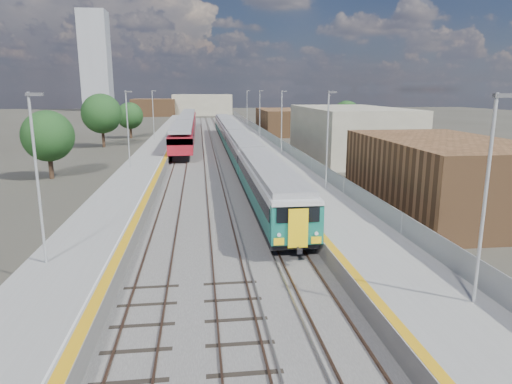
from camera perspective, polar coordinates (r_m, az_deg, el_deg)
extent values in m
plane|color=#47443A|center=(62.97, -4.08, 4.79)|extent=(320.00, 320.00, 0.00)
cube|color=#565451|center=(65.37, -6.18, 5.06)|extent=(10.50, 155.00, 0.06)
cube|color=#4C3323|center=(67.95, -3.65, 5.47)|extent=(0.07, 160.00, 0.14)
cube|color=#4C3323|center=(68.05, -2.43, 5.49)|extent=(0.07, 160.00, 0.14)
cube|color=#4C3323|center=(67.84, -6.61, 5.40)|extent=(0.07, 160.00, 0.14)
cube|color=#4C3323|center=(67.86, -5.39, 5.43)|extent=(0.07, 160.00, 0.14)
cube|color=#4C3323|center=(67.90, -9.58, 5.31)|extent=(0.07, 160.00, 0.14)
cube|color=#4C3323|center=(67.85, -8.36, 5.35)|extent=(0.07, 160.00, 0.14)
cube|color=gray|center=(67.94, -3.93, 5.45)|extent=(0.08, 160.00, 0.10)
cube|color=gray|center=(67.87, -5.11, 5.43)|extent=(0.08, 160.00, 0.10)
cube|color=slate|center=(65.85, 0.38, 5.60)|extent=(4.70, 155.00, 1.00)
cube|color=gray|center=(65.79, 0.38, 6.04)|extent=(4.70, 155.00, 0.03)
cube|color=gold|center=(65.55, -1.45, 6.03)|extent=(0.40, 155.00, 0.01)
cube|color=gray|center=(66.04, 2.29, 6.58)|extent=(0.06, 155.00, 1.20)
cylinder|color=#9EA0A3|center=(17.75, 26.67, -1.19)|extent=(0.12, 0.12, 7.50)
cube|color=#4C4C4F|center=(17.48, 28.57, 10.55)|extent=(0.70, 0.18, 0.14)
cylinder|color=#9EA0A3|center=(35.88, 8.90, 6.38)|extent=(0.12, 0.12, 7.50)
cube|color=#4C4C4F|center=(35.74, 9.50, 12.20)|extent=(0.70, 0.18, 0.14)
cylinder|color=#9EA0A3|center=(55.31, 3.21, 8.68)|extent=(0.12, 0.12, 7.50)
cube|color=#4C4C4F|center=(55.22, 3.52, 12.46)|extent=(0.70, 0.18, 0.14)
cylinder|color=#9EA0A3|center=(75.04, 0.48, 9.74)|extent=(0.12, 0.12, 7.50)
cube|color=#4C4C4F|center=(74.98, 0.67, 12.53)|extent=(0.70, 0.18, 0.14)
cylinder|color=#9EA0A3|center=(94.89, -1.13, 10.36)|extent=(0.12, 0.12, 7.50)
cube|color=#4C4C4F|center=(94.83, -0.98, 12.56)|extent=(0.70, 0.18, 0.14)
cube|color=slate|center=(65.57, -12.16, 5.29)|extent=(4.30, 155.00, 1.00)
cube|color=gray|center=(65.51, -12.18, 5.73)|extent=(4.30, 155.00, 0.03)
cube|color=gold|center=(65.36, -10.52, 5.80)|extent=(0.45, 155.00, 0.01)
cube|color=silver|center=(65.39, -10.82, 5.79)|extent=(0.08, 155.00, 0.01)
cylinder|color=#9EA0A3|center=(21.82, -25.65, 1.28)|extent=(0.12, 0.12, 7.50)
cube|color=#4C4C4F|center=(21.40, -25.95, 10.92)|extent=(0.70, 0.18, 0.14)
cylinder|color=#9EA0A3|center=(46.99, -15.73, 7.52)|extent=(0.12, 0.12, 7.50)
cube|color=#4C4C4F|center=(46.79, -15.69, 11.99)|extent=(0.70, 0.18, 0.14)
cylinder|color=#9EA0A3|center=(72.74, -12.73, 9.35)|extent=(0.12, 0.12, 7.50)
cube|color=#4C4C4F|center=(72.62, -12.67, 12.23)|extent=(0.70, 0.18, 0.14)
cube|color=brown|center=(35.36, 22.20, 1.94)|extent=(9.00, 16.00, 5.20)
cube|color=gray|center=(60.67, 11.53, 7.31)|extent=(11.00, 22.00, 6.40)
cube|color=brown|center=(91.95, 3.16, 8.79)|extent=(8.00, 18.00, 4.80)
cube|color=gray|center=(162.39, -6.74, 10.79)|extent=(20.00, 14.00, 7.00)
cube|color=brown|center=(158.10, -12.61, 10.27)|extent=(14.00, 12.00, 5.60)
cube|color=gray|center=(206.89, -19.39, 15.15)|extent=(11.00, 11.00, 40.00)
cube|color=black|center=(32.19, 1.56, -1.31)|extent=(2.57, 18.42, 0.43)
cube|color=#125D4D|center=(32.02, 1.56, 0.00)|extent=(2.66, 18.42, 1.08)
cube|color=black|center=(31.84, 1.57, 1.50)|extent=(2.72, 18.42, 0.74)
cube|color=#BDBFBF|center=(31.73, 1.58, 2.53)|extent=(2.66, 18.42, 0.45)
cube|color=gray|center=(31.67, 1.58, 3.24)|extent=(2.36, 18.42, 0.38)
cube|color=black|center=(50.63, -1.64, 3.84)|extent=(2.57, 18.42, 0.43)
cube|color=#125D4D|center=(50.52, -1.64, 4.68)|extent=(2.66, 18.42, 1.08)
cube|color=black|center=(50.41, -1.65, 5.64)|extent=(2.72, 18.42, 0.74)
cube|color=#BDBFBF|center=(50.34, -1.66, 6.30)|extent=(2.66, 18.42, 0.45)
cube|color=gray|center=(50.30, -1.66, 6.75)|extent=(2.36, 18.42, 0.38)
cube|color=black|center=(69.33, -3.13, 6.22)|extent=(2.57, 18.42, 0.43)
cube|color=#125D4D|center=(69.25, -3.14, 6.84)|extent=(2.66, 18.42, 1.08)
cube|color=black|center=(69.17, -3.15, 7.54)|extent=(2.72, 18.42, 0.74)
cube|color=#BDBFBF|center=(69.12, -3.15, 8.02)|extent=(2.66, 18.42, 0.45)
cube|color=gray|center=(69.09, -3.16, 8.35)|extent=(2.36, 18.42, 0.38)
cube|color=black|center=(88.12, -3.99, 7.58)|extent=(2.57, 18.42, 0.43)
cube|color=#125D4D|center=(88.06, -4.00, 8.07)|extent=(2.66, 18.42, 1.08)
cube|color=black|center=(88.00, -4.01, 8.63)|extent=(2.72, 18.42, 0.74)
cube|color=#BDBFBF|center=(87.96, -4.02, 9.01)|extent=(2.66, 18.42, 0.45)
cube|color=gray|center=(87.93, -4.02, 9.26)|extent=(2.36, 18.42, 0.38)
cube|color=#125D4D|center=(22.91, 5.10, -4.06)|extent=(2.65, 0.57, 1.98)
cube|color=black|center=(22.48, 5.29, -2.89)|extent=(2.17, 0.06, 0.76)
cube|color=yellow|center=(22.61, 5.28, -4.54)|extent=(0.99, 0.09, 1.98)
cube|color=black|center=(63.78, -9.09, 5.21)|extent=(2.02, 17.21, 0.70)
cube|color=maroon|center=(63.59, -9.14, 6.72)|extent=(2.98, 20.25, 2.13)
cube|color=black|center=(63.54, -9.16, 7.20)|extent=(3.05, 20.25, 0.75)
cube|color=gray|center=(63.45, -9.20, 8.15)|extent=(2.66, 20.25, 0.43)
cube|color=black|center=(84.39, -8.64, 7.02)|extent=(2.02, 17.21, 0.70)
cube|color=maroon|center=(84.24, -8.68, 8.16)|extent=(2.98, 20.25, 2.13)
cube|color=black|center=(84.20, -8.69, 8.52)|extent=(3.05, 20.25, 0.75)
cube|color=gray|center=(84.14, -8.71, 9.25)|extent=(2.66, 20.25, 0.43)
cube|color=black|center=(105.05, -8.36, 8.12)|extent=(2.02, 17.21, 0.70)
cube|color=maroon|center=(104.93, -8.39, 9.03)|extent=(2.98, 20.25, 2.13)
cube|color=black|center=(104.90, -8.40, 9.32)|extent=(3.05, 20.25, 0.75)
cube|color=gray|center=(104.85, -8.42, 9.91)|extent=(2.66, 20.25, 0.43)
cylinder|color=#382619|center=(49.19, -24.25, 2.86)|extent=(0.44, 0.44, 2.34)
sphere|color=#1B3D17|center=(48.82, -24.57, 6.39)|extent=(4.94, 4.94, 4.94)
cylinder|color=#382619|center=(73.72, -18.54, 6.42)|extent=(0.44, 0.44, 2.82)
sphere|color=#1B3D17|center=(73.45, -18.74, 9.27)|extent=(5.95, 5.95, 5.95)
cylinder|color=#382619|center=(86.13, -15.38, 7.24)|extent=(0.44, 0.44, 2.24)
sphere|color=#1B3D17|center=(85.92, -15.50, 9.18)|extent=(4.73, 4.73, 4.73)
cylinder|color=#382619|center=(83.29, 11.13, 7.32)|extent=(0.44, 0.44, 2.36)
sphere|color=#1B3D17|center=(83.08, 11.22, 9.44)|extent=(4.97, 4.97, 4.97)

